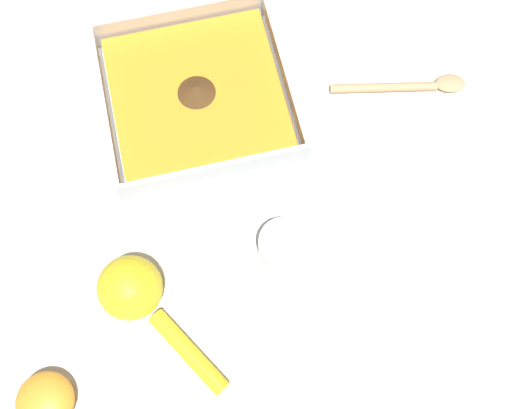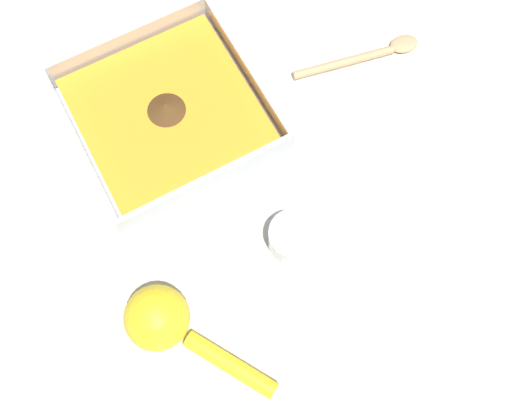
% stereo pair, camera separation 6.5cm
% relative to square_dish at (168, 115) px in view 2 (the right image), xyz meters
% --- Properties ---
extents(ground_plane, '(4.00, 4.00, 0.00)m').
position_rel_square_dish_xyz_m(ground_plane, '(0.03, -0.04, -0.02)').
color(ground_plane, beige).
extents(square_dish, '(0.24, 0.24, 0.05)m').
position_rel_square_dish_xyz_m(square_dish, '(0.00, 0.00, 0.00)').
color(square_dish, silver).
rests_on(square_dish, ground_plane).
extents(spice_bowl, '(0.06, 0.06, 0.04)m').
position_rel_square_dish_xyz_m(spice_bowl, '(0.06, -0.22, 0.00)').
color(spice_bowl, silver).
rests_on(spice_bowl, ground_plane).
extents(lemon_squeezer, '(0.12, 0.17, 0.07)m').
position_rel_square_dish_xyz_m(lemon_squeezer, '(-0.12, -0.24, 0.02)').
color(lemon_squeezer, yellow).
rests_on(lemon_squeezer, ground_plane).
extents(wooden_spoon, '(0.18, 0.06, 0.01)m').
position_rel_square_dish_xyz_m(wooden_spoon, '(0.28, -0.04, -0.01)').
color(wooden_spoon, tan).
rests_on(wooden_spoon, ground_plane).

